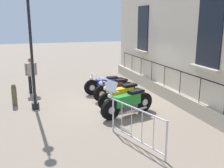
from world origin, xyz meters
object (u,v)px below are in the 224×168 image
(motorcycle_yellow, at_px, (122,95))
(crowd_barrier, at_px, (137,125))
(motorcycle_maroon, at_px, (115,90))
(motorcycle_blue, at_px, (106,84))
(pedestrian_standing, at_px, (31,73))
(lamppost, at_px, (30,29))
(motorcycle_green, at_px, (128,103))
(bollard, at_px, (14,95))

(motorcycle_yellow, xyz_separation_m, crowd_barrier, (0.73, 3.14, 0.11))
(motorcycle_maroon, bearing_deg, motorcycle_blue, -85.01)
(pedestrian_standing, bearing_deg, lamppost, 91.27)
(motorcycle_blue, xyz_separation_m, motorcycle_maroon, (-0.09, 1.00, -0.01))
(motorcycle_maroon, relative_size, lamppost, 0.41)
(motorcycle_maroon, bearing_deg, motorcycle_green, 84.56)
(crowd_barrier, bearing_deg, motorcycle_blue, -97.64)
(motorcycle_green, relative_size, crowd_barrier, 1.02)
(lamppost, bearing_deg, motorcycle_maroon, -176.27)
(motorcycle_blue, relative_size, lamppost, 0.43)
(crowd_barrier, relative_size, bollard, 2.46)
(lamppost, height_order, pedestrian_standing, lamppost)
(crowd_barrier, bearing_deg, bollard, -54.70)
(motorcycle_blue, bearing_deg, motorcycle_yellow, 91.38)
(pedestrian_standing, bearing_deg, motorcycle_green, 127.86)
(motorcycle_yellow, relative_size, bollard, 2.40)
(motorcycle_yellow, bearing_deg, lamppost, -13.09)
(pedestrian_standing, bearing_deg, crowd_barrier, 112.33)
(motorcycle_maroon, height_order, pedestrian_standing, pedestrian_standing)
(motorcycle_yellow, bearing_deg, motorcycle_green, 81.55)
(bollard, bearing_deg, motorcycle_green, 147.67)
(motorcycle_blue, height_order, crowd_barrier, crowd_barrier)
(motorcycle_maroon, xyz_separation_m, bollard, (4.03, -0.50, 0.00))
(crowd_barrier, xyz_separation_m, bollard, (3.26, -4.60, -0.13))
(motorcycle_blue, relative_size, motorcycle_yellow, 1.01)
(motorcycle_blue, height_order, pedestrian_standing, pedestrian_standing)
(motorcycle_maroon, height_order, bollard, motorcycle_maroon)
(motorcycle_green, height_order, pedestrian_standing, pedestrian_standing)
(motorcycle_green, height_order, crowd_barrier, motorcycle_green)
(motorcycle_maroon, xyz_separation_m, motorcycle_green, (0.18, 1.93, 0.03))
(motorcycle_green, distance_m, lamppost, 4.35)
(motorcycle_green, bearing_deg, motorcycle_maroon, -95.44)
(lamppost, relative_size, crowd_barrier, 2.27)
(motorcycle_green, distance_m, bollard, 4.55)
(pedestrian_standing, bearing_deg, motorcycle_maroon, 147.69)
(motorcycle_blue, distance_m, motorcycle_yellow, 1.96)
(pedestrian_standing, bearing_deg, motorcycle_blue, 161.24)
(crowd_barrier, bearing_deg, pedestrian_standing, -67.67)
(motorcycle_green, xyz_separation_m, pedestrian_standing, (3.13, -4.03, 0.47))
(motorcycle_yellow, height_order, crowd_barrier, crowd_barrier)
(bollard, distance_m, pedestrian_standing, 1.82)
(motorcycle_blue, bearing_deg, motorcycle_maroon, 94.99)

